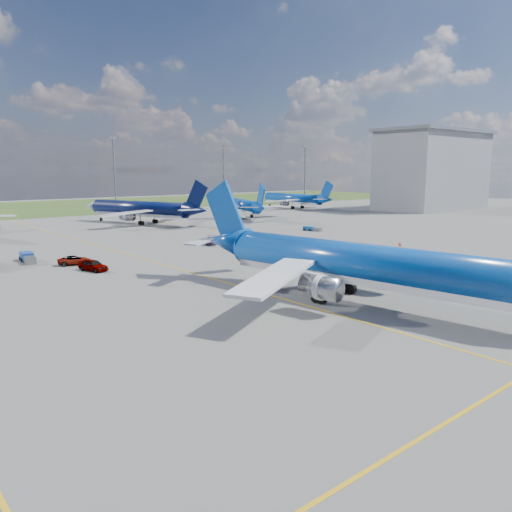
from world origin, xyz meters
TOP-DOWN VIEW (x-y plane):
  - ground at (0.00, 0.00)m, footprint 400.00×400.00m
  - taxiway_lines at (0.17, 27.70)m, footprint 60.25×160.00m
  - floodlight_masts at (10.00, 110.00)m, footprint 202.20×0.50m
  - terminal_building at (120.00, 60.00)m, footprint 42.00×22.00m
  - warning_post at (26.00, 8.00)m, footprint 0.50×0.50m
  - bg_jet_n at (22.38, 79.53)m, footprint 42.65×48.29m
  - bg_jet_ne at (52.34, 77.58)m, footprint 38.57×43.76m
  - bg_jet_ene at (86.21, 92.08)m, footprint 28.23×36.77m
  - main_airliner at (4.62, -2.06)m, footprint 38.79×47.60m
  - uld_container at (20.21, -8.61)m, footprint 2.25×2.46m
  - service_car_a at (-9.23, 30.25)m, footprint 2.98×4.78m
  - service_car_b at (-9.45, 36.17)m, footprint 4.80×2.78m
  - service_car_c at (15.94, 39.76)m, footprint 4.40×4.94m
  - baggage_tug_w at (23.73, 17.60)m, footprint 2.38×4.54m
  - baggage_tug_c at (-13.81, 42.77)m, footprint 2.07×5.55m
  - baggage_tug_e at (44.11, 42.47)m, footprint 1.94×4.33m

SIDE VIEW (x-z plane):
  - ground at x=0.00m, z-range 0.00..0.00m
  - bg_jet_n at x=22.38m, z-range -5.26..5.26m
  - bg_jet_ne at x=52.34m, z-range -4.78..4.78m
  - bg_jet_ene at x=86.21m, z-range -4.76..4.76m
  - main_airliner at x=4.62m, z-range -5.69..5.69m
  - taxiway_lines at x=0.17m, z-range 0.00..0.02m
  - baggage_tug_e at x=44.11m, z-range -0.03..0.91m
  - baggage_tug_w at x=23.73m, z-range -0.03..0.95m
  - baggage_tug_c at x=-13.81m, z-range -0.04..1.18m
  - service_car_b at x=-9.45m, z-range 0.00..1.26m
  - service_car_c at x=15.94m, z-range 0.00..1.38m
  - service_car_a at x=-9.23m, z-range 0.00..1.52m
  - uld_container at x=20.21m, z-range 0.00..1.60m
  - warning_post at x=26.00m, z-range 0.00..3.00m
  - floodlight_masts at x=10.00m, z-range 1.21..23.91m
  - terminal_building at x=120.00m, z-range 0.07..26.07m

